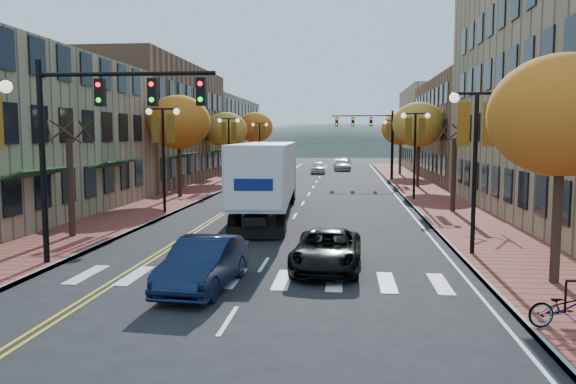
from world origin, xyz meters
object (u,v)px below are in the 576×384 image
(black_suv, at_px, (327,250))
(bicycle, at_px, (565,307))
(semi_truck, at_px, (269,173))
(navy_sedan, at_px, (204,264))

(black_suv, relative_size, bicycle, 2.77)
(semi_truck, xyz_separation_m, navy_sedan, (0.16, -15.17, -1.64))
(semi_truck, relative_size, bicycle, 9.58)
(semi_truck, relative_size, navy_sedan, 3.64)
(semi_truck, bearing_deg, navy_sedan, -92.72)
(semi_truck, distance_m, black_suv, 13.04)
(navy_sedan, bearing_deg, bicycle, -12.40)
(semi_truck, height_order, bicycle, semi_truck)
(semi_truck, relative_size, black_suv, 3.45)
(semi_truck, bearing_deg, bicycle, -66.08)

